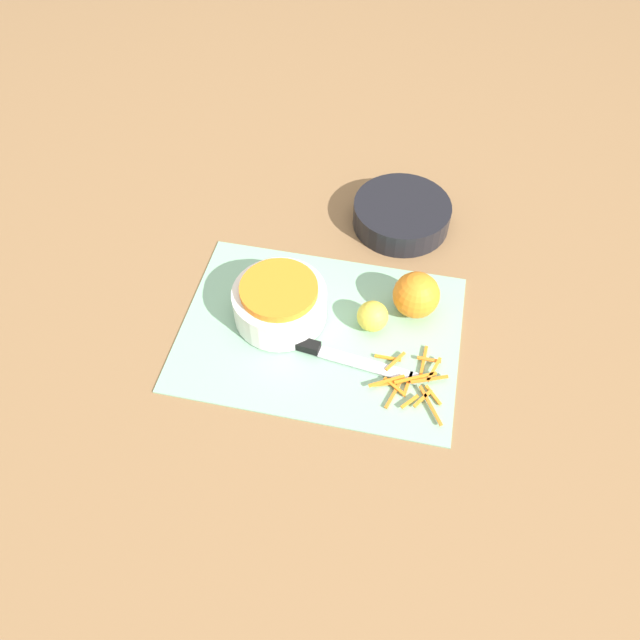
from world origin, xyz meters
The scene contains 8 objects.
ground_plane centered at (0.00, 0.00, 0.00)m, with size 4.00×4.00×0.00m, color olive.
cutting_board centered at (0.00, 0.00, 0.00)m, with size 0.47×0.34×0.01m.
bowl_speckled centered at (-0.07, 0.02, 0.04)m, with size 0.16×0.16×0.08m.
bowl_dark centered at (0.10, 0.30, 0.03)m, with size 0.19×0.19×0.05m.
knife centered at (0.00, -0.04, 0.01)m, with size 0.25×0.05×0.02m.
orange_left centered at (0.15, 0.08, 0.05)m, with size 0.08×0.08×0.08m.
lemon centered at (0.08, 0.03, 0.03)m, with size 0.05×0.05×0.05m.
peel_pile centered at (0.17, -0.07, 0.01)m, with size 0.12×0.15×0.01m.
Camera 1 is at (0.13, -0.62, 0.86)m, focal length 35.00 mm.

